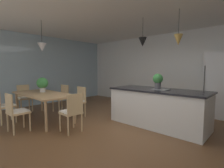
{
  "coord_description": "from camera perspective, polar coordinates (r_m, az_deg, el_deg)",
  "views": [
    {
      "loc": [
        2.48,
        -2.73,
        1.39
      ],
      "look_at": [
        -0.55,
        0.56,
        0.99
      ],
      "focal_mm": 26.65,
      "sensor_mm": 36.0,
      "label": 1
    }
  ],
  "objects": [
    {
      "name": "ground_plane",
      "position": [
        3.95,
        0.39,
        -15.84
      ],
      "size": [
        10.0,
        8.4,
        0.04
      ],
      "primitive_type": "cube",
      "color": "brown"
    },
    {
      "name": "ceiling_slab",
      "position": [
        3.93,
        0.42,
        25.46
      ],
      "size": [
        10.0,
        8.4,
        0.12
      ],
      "primitive_type": "cube",
      "color": "white"
    },
    {
      "name": "wall_back_kitchen",
      "position": [
        6.48,
        20.21,
        4.41
      ],
      "size": [
        10.0,
        0.12,
        2.7
      ],
      "primitive_type": "cube",
      "color": "white",
      "rests_on": "ground_plane"
    },
    {
      "name": "window_wall_left_glazing",
      "position": [
        7.09,
        -24.78,
        4.29
      ],
      "size": [
        0.06,
        8.4,
        2.7
      ],
      "primitive_type": "cube",
      "color": "#9EB7C6",
      "rests_on": "ground_plane"
    },
    {
      "name": "dining_table",
      "position": [
        4.95,
        -22.56,
        -3.67
      ],
      "size": [
        2.02,
        0.92,
        0.73
      ],
      "color": "tan",
      "rests_on": "ground_plane"
    },
    {
      "name": "chair_far_left",
      "position": [
        5.76,
        -16.9,
        -4.3
      ],
      "size": [
        0.43,
        0.43,
        0.87
      ],
      "color": "tan",
      "rests_on": "ground_plane"
    },
    {
      "name": "chair_near_left",
      "position": [
        5.13,
        -33.13,
        -6.04
      ],
      "size": [
        0.41,
        0.41,
        0.87
      ],
      "color": "tan",
      "rests_on": "ground_plane"
    },
    {
      "name": "chair_kitchen_end",
      "position": [
        3.79,
        -13.57,
        -9.03
      ],
      "size": [
        0.42,
        0.42,
        0.87
      ],
      "color": "tan",
      "rests_on": "ground_plane"
    },
    {
      "name": "chair_far_right",
      "position": [
        5.0,
        -11.56,
        -5.58
      ],
      "size": [
        0.41,
        0.41,
        0.87
      ],
      "color": "tan",
      "rests_on": "ground_plane"
    },
    {
      "name": "chair_window_end",
      "position": [
        6.24,
        -27.82,
        -3.95
      ],
      "size": [
        0.43,
        0.43,
        0.87
      ],
      "color": "tan",
      "rests_on": "ground_plane"
    },
    {
      "name": "chair_near_right",
      "position": [
        4.27,
        -30.08,
        -8.0
      ],
      "size": [
        0.42,
        0.42,
        0.87
      ],
      "color": "tan",
      "rests_on": "ground_plane"
    },
    {
      "name": "kitchen_island",
      "position": [
        4.29,
        15.33,
        -7.62
      ],
      "size": [
        2.34,
        0.96,
        0.91
      ],
      "color": "silver",
      "rests_on": "ground_plane"
    },
    {
      "name": "refrigerator",
      "position": [
        5.69,
        32.84,
        -0.33
      ],
      "size": [
        0.7,
        0.67,
        1.87
      ],
      "color": "silver",
      "rests_on": "ground_plane"
    },
    {
      "name": "pendant_over_table",
      "position": [
        4.95,
        -22.87,
        11.56
      ],
      "size": [
        0.23,
        0.23,
        0.83
      ],
      "color": "black"
    },
    {
      "name": "pendant_over_island_main",
      "position": [
        4.47,
        10.47,
        13.97
      ],
      "size": [
        0.21,
        0.21,
        0.73
      ],
      "color": "black"
    },
    {
      "name": "pendant_over_island_aux",
      "position": [
        4.05,
        21.79,
        13.89
      ],
      "size": [
        0.19,
        0.19,
        0.79
      ],
      "color": "black"
    },
    {
      "name": "potted_plant_on_island",
      "position": [
        4.2,
        15.44,
        1.31
      ],
      "size": [
        0.24,
        0.24,
        0.38
      ],
      "color": "#4C4C51",
      "rests_on": "kitchen_island"
    },
    {
      "name": "potted_plant_on_table",
      "position": [
        5.18,
        -22.77,
        0.14
      ],
      "size": [
        0.32,
        0.32,
        0.42
      ],
      "color": "beige",
      "rests_on": "dining_table"
    }
  ]
}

